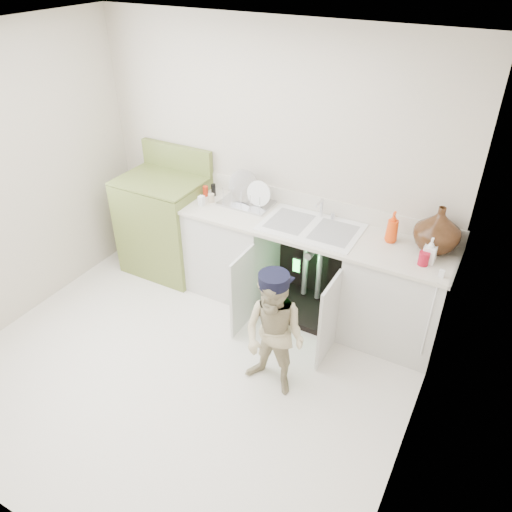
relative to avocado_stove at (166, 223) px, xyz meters
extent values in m
plane|color=silver|center=(1.03, -1.18, -0.52)|extent=(3.50, 3.50, 0.00)
cube|color=beige|center=(1.03, 0.32, 0.73)|extent=(3.50, 2.50, 0.02)
cube|color=beige|center=(-0.72, -1.18, 0.73)|extent=(2.50, 3.00, 0.02)
cube|color=beige|center=(2.78, -1.18, 0.73)|extent=(2.50, 3.00, 0.02)
plane|color=white|center=(1.03, -1.18, 1.98)|extent=(3.50, 3.50, 0.00)
cube|color=silver|center=(0.78, 0.02, -0.09)|extent=(0.80, 0.60, 0.86)
cube|color=silver|center=(2.38, 0.02, -0.09)|extent=(0.80, 0.60, 0.86)
cube|color=black|center=(1.58, 0.29, -0.09)|extent=(0.80, 0.06, 0.86)
cube|color=black|center=(1.58, 0.02, -0.49)|extent=(0.80, 0.60, 0.06)
cylinder|color=gray|center=(1.51, 0.12, -0.07)|extent=(0.05, 0.05, 0.70)
cylinder|color=gray|center=(1.65, 0.12, -0.07)|extent=(0.05, 0.05, 0.70)
cylinder|color=gray|center=(1.58, 0.07, 0.10)|extent=(0.07, 0.18, 0.07)
cube|color=silver|center=(1.18, -0.48, -0.12)|extent=(0.03, 0.40, 0.76)
cube|color=silver|center=(1.98, -0.48, -0.12)|extent=(0.02, 0.40, 0.76)
cube|color=beige|center=(1.58, 0.02, 0.36)|extent=(2.44, 0.64, 0.03)
cube|color=beige|center=(1.58, 0.31, 0.45)|extent=(2.44, 0.02, 0.15)
cube|color=white|center=(1.58, 0.02, 0.37)|extent=(0.85, 0.55, 0.02)
cube|color=gray|center=(1.38, 0.02, 0.38)|extent=(0.34, 0.40, 0.01)
cube|color=gray|center=(1.79, 0.02, 0.38)|extent=(0.34, 0.40, 0.01)
cylinder|color=silver|center=(1.58, 0.24, 0.47)|extent=(0.03, 0.03, 0.17)
cylinder|color=silver|center=(1.58, 0.18, 0.54)|extent=(0.02, 0.14, 0.02)
cylinder|color=silver|center=(1.69, 0.24, 0.42)|extent=(0.04, 0.04, 0.06)
cylinder|color=white|center=(2.71, -0.29, 0.03)|extent=(0.01, 0.01, 0.70)
cube|color=white|center=(2.71, -0.20, 0.41)|extent=(0.04, 0.02, 0.06)
cube|color=silver|center=(0.88, 0.14, 0.39)|extent=(0.48, 0.32, 0.02)
cylinder|color=silver|center=(0.84, 0.16, 0.47)|extent=(0.30, 0.11, 0.29)
cylinder|color=white|center=(1.01, 0.14, 0.46)|extent=(0.24, 0.06, 0.23)
cylinder|color=silver|center=(0.69, 0.04, 0.47)|extent=(0.01, 0.01, 0.14)
cylinder|color=silver|center=(0.78, 0.04, 0.47)|extent=(0.01, 0.01, 0.14)
cylinder|color=silver|center=(0.88, 0.04, 0.47)|extent=(0.01, 0.01, 0.14)
cylinder|color=silver|center=(0.98, 0.04, 0.47)|extent=(0.01, 0.01, 0.14)
cylinder|color=silver|center=(1.07, 0.04, 0.47)|extent=(0.01, 0.01, 0.14)
imported|color=#462214|center=(2.58, 0.16, 0.56)|extent=(0.36, 0.36, 0.38)
imported|color=#EB430C|center=(2.25, 0.12, 0.51)|extent=(0.10, 0.10, 0.27)
imported|color=white|center=(2.58, -0.04, 0.48)|extent=(0.09, 0.09, 0.21)
cylinder|color=#AB0E25|center=(2.56, -0.10, 0.43)|extent=(0.08, 0.08, 0.11)
cylinder|color=red|center=(0.45, 0.10, 0.43)|extent=(0.05, 0.05, 0.10)
cylinder|color=beige|center=(0.57, 0.02, 0.42)|extent=(0.06, 0.06, 0.08)
cylinder|color=black|center=(0.52, 0.14, 0.44)|extent=(0.04, 0.04, 0.12)
cube|color=white|center=(0.52, -0.08, 0.42)|extent=(0.05, 0.05, 0.09)
cube|color=olive|center=(0.00, -0.01, -0.03)|extent=(0.82, 0.65, 0.99)
cube|color=olive|center=(0.00, -0.01, 0.48)|extent=(0.82, 0.65, 0.02)
cube|color=olive|center=(0.00, 0.28, 0.62)|extent=(0.82, 0.06, 0.26)
cylinder|color=black|center=(-0.20, -0.17, 0.48)|extent=(0.18, 0.18, 0.02)
cylinder|color=silver|center=(-0.20, -0.17, 0.49)|extent=(0.22, 0.22, 0.01)
cylinder|color=black|center=(-0.20, 0.15, 0.48)|extent=(0.18, 0.18, 0.02)
cylinder|color=silver|center=(-0.20, 0.15, 0.49)|extent=(0.22, 0.22, 0.01)
cylinder|color=black|center=(0.20, -0.17, 0.48)|extent=(0.18, 0.18, 0.02)
cylinder|color=silver|center=(0.20, -0.17, 0.49)|extent=(0.22, 0.22, 0.01)
cylinder|color=black|center=(0.20, 0.15, 0.48)|extent=(0.18, 0.18, 0.02)
cylinder|color=silver|center=(0.20, 0.15, 0.49)|extent=(0.22, 0.22, 0.01)
imported|color=beige|center=(1.75, -0.98, 0.00)|extent=(0.55, 0.45, 1.04)
cylinder|color=black|center=(1.75, -0.98, 0.49)|extent=(0.24, 0.24, 0.09)
cube|color=black|center=(1.76, -0.89, 0.45)|extent=(0.18, 0.11, 0.01)
cube|color=black|center=(1.61, -0.32, 0.20)|extent=(0.07, 0.01, 0.14)
cube|color=#26F23F|center=(1.61, -0.33, 0.20)|extent=(0.06, 0.00, 0.12)
camera|label=1|loc=(2.95, -3.48, 2.50)|focal=35.00mm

